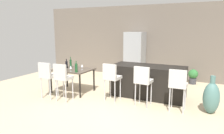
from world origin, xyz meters
name	(u,v)px	position (x,y,z in m)	size (l,w,h in m)	color
ground_plane	(122,100)	(0.00, 0.00, 0.00)	(10.00, 10.00, 0.00)	#C6B28E
back_wall	(153,42)	(0.00, 3.16, 1.45)	(10.00, 0.12, 2.90)	#665B51
kitchen_island	(148,81)	(0.55, 0.64, 0.46)	(2.10, 0.86, 0.92)	black
bar_chair_left	(111,76)	(-0.24, -0.17, 0.70)	(0.42, 0.42, 1.05)	beige
bar_chair_middle	(143,80)	(0.65, -0.17, 0.70)	(0.42, 0.42, 1.05)	beige
bar_chair_right	(178,84)	(1.52, -0.18, 0.70)	(0.40, 0.40, 1.05)	beige
dining_table	(73,71)	(-1.70, 0.05, 0.67)	(1.19, 0.91, 0.74)	#4C4238
dining_chair_near	(47,75)	(-1.97, -0.77, 0.70)	(0.41, 0.41, 1.05)	beige
dining_chair_far	(63,76)	(-1.43, -0.77, 0.70)	(0.41, 0.41, 1.05)	beige
wine_bottle_end	(71,64)	(-1.87, 0.18, 0.88)	(0.07, 0.07, 0.35)	#194723
wine_bottle_corner	(76,68)	(-1.31, -0.30, 0.87)	(0.08, 0.08, 0.34)	#194723
wine_bottle_near	(67,64)	(-1.95, 0.08, 0.86)	(0.07, 0.07, 0.29)	black
wine_glass_left	(71,67)	(-1.52, -0.28, 0.86)	(0.07, 0.07, 0.17)	silver
wine_glass_middle	(82,66)	(-1.37, 0.08, 0.86)	(0.07, 0.07, 0.17)	silver
refrigerator	(135,55)	(-0.61, 2.72, 0.92)	(0.72, 0.68, 1.84)	#939699
floor_vase	(211,98)	(2.25, 0.07, 0.39)	(0.37, 0.37, 0.91)	#47706B
potted_plant	(193,76)	(1.62, 2.71, 0.31)	(0.34, 0.34, 0.54)	#38383D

